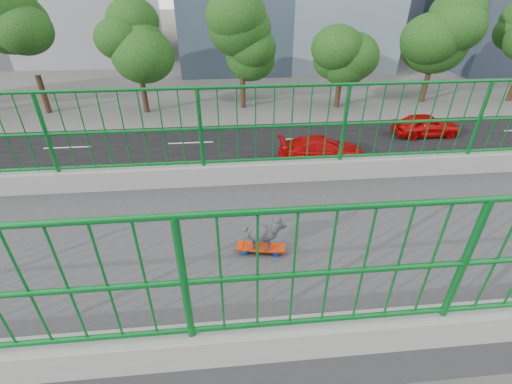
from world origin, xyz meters
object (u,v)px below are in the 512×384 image
object	(u,v)px
car_2	(352,176)
car_4	(426,125)
poodle	(263,232)
car_0	(426,256)
car_3	(322,149)
skateboard	(261,248)
car_1	(162,222)

from	to	relation	value
car_2	car_4	size ratio (longest dim) A/B	1.08
car_2	poodle	bearing A→B (deg)	153.76
poodle	car_0	xyz separation A→B (m)	(-6.18, 6.82, -6.51)
car_4	car_3	bearing A→B (deg)	111.25
poodle	car_2	world-z (taller)	poodle
car_0	skateboard	bearing A→B (deg)	-47.92
car_3	car_0	bearing A→B (deg)	-171.45
car_1	car_3	distance (m)	10.72
skateboard	car_0	world-z (taller)	skateboard
poodle	car_2	size ratio (longest dim) A/B	0.10
car_0	car_2	xyz separation A→B (m)	(-6.40, -0.62, -0.10)
poodle	car_0	distance (m)	11.27
car_2	car_4	bearing A→B (deg)	-49.15
car_0	poodle	bearing A→B (deg)	-47.79
poodle	car_2	distance (m)	15.51
skateboard	poodle	distance (m)	0.23
skateboard	car_3	bearing A→B (deg)	172.12
car_2	car_4	distance (m)	9.78
car_3	car_2	bearing A→B (deg)	-165.49
car_2	car_3	xyz separation A→B (m)	(-3.20, -0.83, 0.08)
car_0	car_1	bearing A→B (deg)	-107.68
car_2	car_0	bearing A→B (deg)	-174.51
poodle	car_3	distance (m)	17.91
skateboard	car_4	world-z (taller)	skateboard
car_3	car_4	size ratio (longest dim) A/B	1.15
poodle	car_0	size ratio (longest dim) A/B	0.10
car_0	car_4	world-z (taller)	car_0
car_0	car_1	xyz separation A→B (m)	(-3.20, -10.04, -0.07)
car_0	car_3	xyz separation A→B (m)	(-9.60, -1.44, -0.02)
car_1	car_4	distance (m)	19.37
poodle	car_1	distance (m)	11.90
skateboard	car_4	size ratio (longest dim) A/B	0.12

